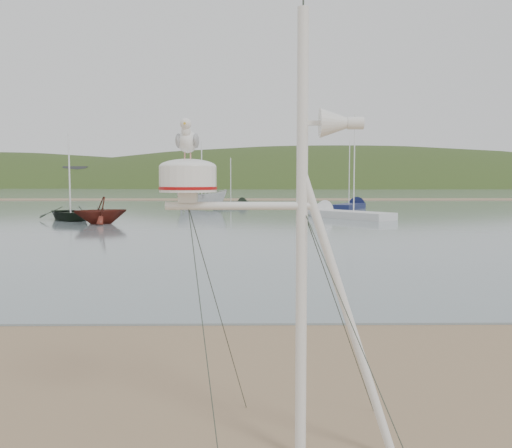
{
  "coord_description": "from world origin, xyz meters",
  "views": [
    {
      "loc": [
        2.03,
        -5.8,
        2.66
      ],
      "look_at": [
        2.11,
        1.0,
        2.12
      ],
      "focal_mm": 38.0,
      "sensor_mm": 36.0,
      "label": 1
    }
  ],
  "objects_px": {
    "sailboat_dark_mid": "(238,204)",
    "sailboat_white_near": "(331,213)",
    "boat_red": "(100,198)",
    "mast_rig": "(295,333)",
    "sailboat_blue_far": "(355,206)",
    "boat_white": "(202,184)",
    "boat_dark": "(70,186)"
  },
  "relations": [
    {
      "from": "sailboat_dark_mid",
      "to": "sailboat_white_near",
      "type": "distance_m",
      "value": 18.51
    },
    {
      "from": "sailboat_white_near",
      "to": "boat_red",
      "type": "bearing_deg",
      "value": -157.61
    },
    {
      "from": "mast_rig",
      "to": "sailboat_blue_far",
      "type": "bearing_deg",
      "value": 78.36
    },
    {
      "from": "sailboat_blue_far",
      "to": "sailboat_white_near",
      "type": "bearing_deg",
      "value": -108.62
    },
    {
      "from": "boat_red",
      "to": "sailboat_dark_mid",
      "type": "xyz_separation_m",
      "value": [
        7.92,
        23.28,
        -1.31
      ]
    },
    {
      "from": "sailboat_dark_mid",
      "to": "sailboat_blue_far",
      "type": "bearing_deg",
      "value": -22.56
    },
    {
      "from": "mast_rig",
      "to": "sailboat_white_near",
      "type": "distance_m",
      "value": 34.8
    },
    {
      "from": "boat_white",
      "to": "sailboat_blue_far",
      "type": "relative_size",
      "value": 0.68
    },
    {
      "from": "sailboat_white_near",
      "to": "boat_white",
      "type": "bearing_deg",
      "value": 133.63
    },
    {
      "from": "mast_rig",
      "to": "boat_white",
      "type": "height_order",
      "value": "mast_rig"
    },
    {
      "from": "mast_rig",
      "to": "boat_white",
      "type": "distance_m",
      "value": 45.47
    },
    {
      "from": "mast_rig",
      "to": "sailboat_white_near",
      "type": "height_order",
      "value": "sailboat_white_near"
    },
    {
      "from": "boat_white",
      "to": "boat_dark",
      "type": "bearing_deg",
      "value": 158.51
    },
    {
      "from": "boat_dark",
      "to": "mast_rig",
      "type": "bearing_deg",
      "value": -103.79
    },
    {
      "from": "boat_red",
      "to": "mast_rig",
      "type": "bearing_deg",
      "value": -8.25
    },
    {
      "from": "boat_red",
      "to": "boat_white",
      "type": "height_order",
      "value": "boat_white"
    },
    {
      "from": "sailboat_blue_far",
      "to": "sailboat_dark_mid",
      "type": "relative_size",
      "value": 1.29
    },
    {
      "from": "boat_red",
      "to": "boat_white",
      "type": "distance_m",
      "value": 17.68
    },
    {
      "from": "boat_dark",
      "to": "sailboat_white_near",
      "type": "bearing_deg",
      "value": -25.36
    },
    {
      "from": "boat_dark",
      "to": "sailboat_white_near",
      "type": "xyz_separation_m",
      "value": [
        17.85,
        3.18,
        -2.02
      ]
    },
    {
      "from": "boat_red",
      "to": "sailboat_dark_mid",
      "type": "distance_m",
      "value": 24.63
    },
    {
      "from": "boat_red",
      "to": "sailboat_dark_mid",
      "type": "height_order",
      "value": "sailboat_dark_mid"
    },
    {
      "from": "boat_red",
      "to": "boat_white",
      "type": "bearing_deg",
      "value": 137.58
    },
    {
      "from": "sailboat_dark_mid",
      "to": "sailboat_white_near",
      "type": "xyz_separation_m",
      "value": [
        7.1,
        -17.09,
        -0.0
      ]
    },
    {
      "from": "mast_rig",
      "to": "boat_red",
      "type": "distance_m",
      "value": 29.75
    },
    {
      "from": "boat_dark",
      "to": "sailboat_blue_far",
      "type": "relative_size",
      "value": 0.66
    },
    {
      "from": "sailboat_blue_far",
      "to": "sailboat_dark_mid",
      "type": "height_order",
      "value": "sailboat_blue_far"
    },
    {
      "from": "boat_white",
      "to": "sailboat_white_near",
      "type": "height_order",
      "value": "sailboat_white_near"
    },
    {
      "from": "boat_white",
      "to": "sailboat_white_near",
      "type": "xyz_separation_m",
      "value": [
        10.33,
        -10.84,
        -2.1
      ]
    },
    {
      "from": "mast_rig",
      "to": "sailboat_white_near",
      "type": "xyz_separation_m",
      "value": [
        5.46,
        34.36,
        -0.94
      ]
    },
    {
      "from": "boat_dark",
      "to": "boat_white",
      "type": "height_order",
      "value": "boat_white"
    },
    {
      "from": "mast_rig",
      "to": "sailboat_dark_mid",
      "type": "relative_size",
      "value": 0.96
    }
  ]
}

